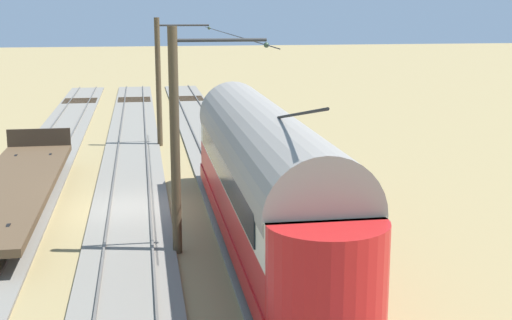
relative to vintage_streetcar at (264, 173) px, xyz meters
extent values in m
plane|color=#937F51|center=(4.13, -4.48, -2.26)|extent=(220.00, 220.00, 0.00)
cube|color=slate|center=(0.00, -4.48, -2.21)|extent=(2.80, 80.00, 0.10)
cube|color=#59544C|center=(0.72, -4.48, -2.12)|extent=(0.07, 80.00, 0.08)
cube|color=#59544C|center=(-0.72, -4.48, -2.12)|extent=(0.07, 80.00, 0.08)
cube|color=#382819|center=(0.00, -36.48, -2.16)|extent=(2.50, 0.24, 0.08)
cube|color=#382819|center=(0.00, -35.83, -2.16)|extent=(2.50, 0.24, 0.08)
cube|color=#382819|center=(0.00, -35.18, -2.16)|extent=(2.50, 0.24, 0.08)
cube|color=#382819|center=(0.00, -34.53, -2.16)|extent=(2.50, 0.24, 0.08)
cube|color=#382819|center=(0.00, -33.88, -2.16)|extent=(2.50, 0.24, 0.08)
cube|color=slate|center=(4.13, -4.48, -2.21)|extent=(2.80, 80.00, 0.10)
cube|color=#59544C|center=(4.85, -4.48, -2.12)|extent=(0.07, 80.00, 0.08)
cube|color=#59544C|center=(3.42, -4.48, -2.12)|extent=(0.07, 80.00, 0.08)
cube|color=#382819|center=(4.13, -36.48, -2.16)|extent=(2.50, 0.24, 0.08)
cube|color=#382819|center=(4.13, -35.83, -2.16)|extent=(2.50, 0.24, 0.08)
cube|color=#382819|center=(4.13, -35.18, -2.16)|extent=(2.50, 0.24, 0.08)
cube|color=#382819|center=(4.13, -34.53, -2.16)|extent=(2.50, 0.24, 0.08)
cube|color=#382819|center=(4.13, -33.88, -2.16)|extent=(2.50, 0.24, 0.08)
cube|color=slate|center=(8.27, -4.48, -2.21)|extent=(2.80, 80.00, 0.10)
cube|color=#59544C|center=(7.55, -4.48, -2.12)|extent=(0.07, 80.00, 0.08)
cube|color=#382819|center=(8.27, -36.48, -2.16)|extent=(2.50, 0.24, 0.08)
cube|color=#382819|center=(8.27, -35.83, -2.16)|extent=(2.50, 0.24, 0.08)
cube|color=#382819|center=(8.27, -35.18, -2.16)|extent=(2.50, 0.24, 0.08)
cube|color=#382819|center=(8.27, -34.53, -2.16)|extent=(2.50, 0.24, 0.08)
cube|color=#382819|center=(8.27, -33.88, -2.16)|extent=(2.50, 0.24, 0.08)
cube|color=red|center=(0.00, 0.01, -1.56)|extent=(2.65, 14.83, 0.55)
cube|color=red|center=(0.00, 0.01, -0.81)|extent=(2.55, 14.83, 0.95)
cube|color=beige|center=(0.00, 0.01, 0.19)|extent=(2.55, 14.83, 1.05)
cylinder|color=gray|center=(0.00, 0.01, 0.72)|extent=(2.65, 14.53, 2.65)
cylinder|color=red|center=(0.00, -7.36, -0.56)|extent=(2.55, 2.55, 2.55)
cylinder|color=red|center=(0.00, 7.37, -0.56)|extent=(2.55, 2.55, 2.55)
cube|color=black|center=(0.00, -8.49, 0.46)|extent=(1.63, 0.08, 0.36)
cube|color=black|center=(0.00, -8.53, 0.14)|extent=(1.73, 0.06, 0.80)
cube|color=black|center=(-1.29, 0.01, 0.19)|extent=(0.04, 12.46, 0.80)
cube|color=black|center=(1.30, 0.01, 0.19)|extent=(0.04, 12.46, 0.80)
cylinder|color=silver|center=(0.00, -8.62, -0.81)|extent=(0.24, 0.06, 0.24)
cube|color=gray|center=(0.00, -8.56, -1.73)|extent=(1.94, 0.12, 0.20)
cylinder|color=black|center=(0.00, 4.73, 2.51)|extent=(0.07, 5.02, 1.00)
cylinder|color=black|center=(-0.72, -4.74, -1.70)|extent=(0.10, 0.76, 0.76)
cylinder|color=black|center=(0.72, -4.74, -1.70)|extent=(0.10, 0.76, 0.76)
cylinder|color=black|center=(-0.72, 4.75, -1.70)|extent=(0.10, 0.76, 0.76)
cylinder|color=black|center=(0.72, 4.75, -1.70)|extent=(0.10, 0.76, 0.76)
cube|color=brown|center=(8.27, -5.14, -1.41)|extent=(2.80, 14.65, 0.25)
cube|color=#33281E|center=(8.27, -12.27, -0.88)|extent=(2.80, 0.10, 0.80)
cylinder|color=black|center=(7.55, -10.27, -1.66)|extent=(0.10, 0.84, 0.84)
cylinder|color=black|center=(8.98, -10.27, -1.66)|extent=(0.10, 0.84, 0.84)
cylinder|color=black|center=(7.55, -0.02, -1.66)|extent=(0.10, 0.84, 0.84)
cylinder|color=#4C3D28|center=(2.68, -16.53, 1.08)|extent=(0.28, 0.28, 6.68)
cylinder|color=#2D2D2D|center=(1.34, -16.53, 4.02)|extent=(2.68, 0.10, 0.10)
sphere|color=#334733|center=(0.00, -16.53, 3.87)|extent=(0.16, 0.16, 0.16)
cylinder|color=#4C3D28|center=(2.68, 0.37, 1.08)|extent=(0.28, 0.28, 6.68)
cylinder|color=#2D2D2D|center=(1.34, 0.37, 4.02)|extent=(2.68, 0.10, 0.10)
sphere|color=#334733|center=(0.00, 0.37, 3.87)|extent=(0.16, 0.16, 0.16)
cylinder|color=black|center=(0.00, -8.08, 3.87)|extent=(0.03, 20.90, 0.03)
cylinder|color=black|center=(1.34, -16.53, 4.02)|extent=(2.68, 0.02, 0.02)
camera|label=1|loc=(3.61, 20.55, 4.94)|focal=49.55mm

